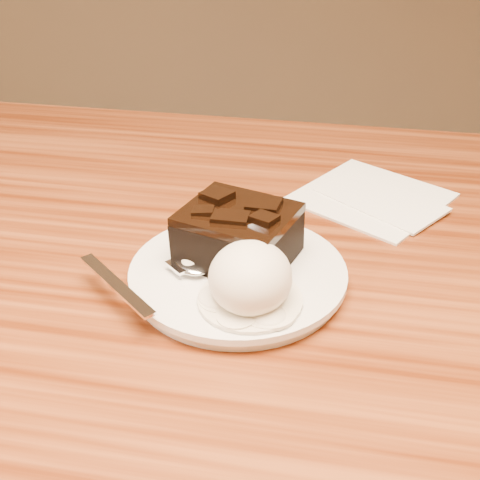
% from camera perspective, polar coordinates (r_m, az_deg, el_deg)
% --- Properties ---
extents(plate, '(0.20, 0.20, 0.02)m').
position_cam_1_polar(plate, '(0.55, -0.19, -3.36)').
color(plate, white).
rests_on(plate, dining_table).
extents(brownie, '(0.11, 0.11, 0.04)m').
position_cam_1_polar(brownie, '(0.55, -0.15, 0.22)').
color(brownie, black).
rests_on(brownie, plate).
extents(ice_cream_scoop, '(0.07, 0.07, 0.06)m').
position_cam_1_polar(ice_cream_scoop, '(0.49, 0.97, -3.49)').
color(ice_cream_scoop, silver).
rests_on(ice_cream_scoop, plate).
extents(melt_puddle, '(0.09, 0.09, 0.00)m').
position_cam_1_polar(melt_puddle, '(0.51, 0.94, -5.63)').
color(melt_puddle, '#EFE5CD').
rests_on(melt_puddle, plate).
extents(spoon, '(0.15, 0.13, 0.01)m').
position_cam_1_polar(spoon, '(0.55, -4.65, -2.38)').
color(spoon, silver).
rests_on(spoon, plate).
extents(napkin, '(0.20, 0.20, 0.01)m').
position_cam_1_polar(napkin, '(0.71, 12.13, 4.01)').
color(napkin, white).
rests_on(napkin, dining_table).
extents(crumb_a, '(0.01, 0.01, 0.00)m').
position_cam_1_polar(crumb_a, '(0.54, -2.79, -3.30)').
color(crumb_a, black).
rests_on(crumb_a, plate).
extents(crumb_b, '(0.01, 0.01, 0.00)m').
position_cam_1_polar(crumb_b, '(0.57, -4.66, -1.44)').
color(crumb_b, black).
rests_on(crumb_b, plate).
extents(crumb_c, '(0.00, 0.01, 0.00)m').
position_cam_1_polar(crumb_c, '(0.50, 5.03, -6.71)').
color(crumb_c, black).
rests_on(crumb_c, plate).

